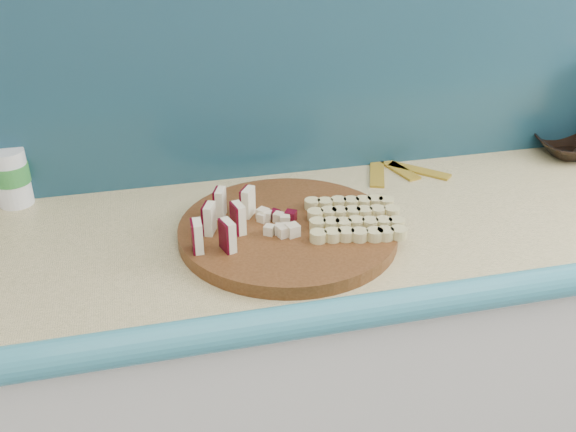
# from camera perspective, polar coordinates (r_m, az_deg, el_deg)

# --- Properties ---
(kitchen_counter) EXTENTS (2.20, 0.63, 0.91)m
(kitchen_counter) POSITION_cam_1_polar(r_m,az_deg,el_deg) (1.71, 13.03, -13.02)
(kitchen_counter) COLOR white
(kitchen_counter) RESTS_ON ground
(backsplash) EXTENTS (2.20, 0.02, 0.50)m
(backsplash) POSITION_cam_1_polar(r_m,az_deg,el_deg) (1.61, 11.33, 13.19)
(backsplash) COLOR teal
(backsplash) RESTS_ON kitchen_counter
(cutting_board) EXTENTS (0.52, 0.52, 0.03)m
(cutting_board) POSITION_cam_1_polar(r_m,az_deg,el_deg) (1.30, 0.00, -1.31)
(cutting_board) COLOR #40240D
(cutting_board) RESTS_ON kitchen_counter
(apple_wedges) EXTENTS (0.14, 0.17, 0.06)m
(apple_wedges) POSITION_cam_1_polar(r_m,az_deg,el_deg) (1.26, -5.77, -0.22)
(apple_wedges) COLOR #F5EBC4
(apple_wedges) RESTS_ON cutting_board
(apple_chunks) EXTENTS (0.07, 0.07, 0.02)m
(apple_chunks) POSITION_cam_1_polar(r_m,az_deg,el_deg) (1.29, -1.24, -0.38)
(apple_chunks) COLOR beige
(apple_chunks) RESTS_ON cutting_board
(banana_slices) EXTENTS (0.21, 0.19, 0.02)m
(banana_slices) POSITION_cam_1_polar(r_m,az_deg,el_deg) (1.30, 5.95, -0.23)
(banana_slices) COLOR #CBBF7C
(banana_slices) RESTS_ON cutting_board
(brown_bowl) EXTENTS (0.19, 0.19, 0.04)m
(brown_bowl) POSITION_cam_1_polar(r_m,az_deg,el_deg) (1.84, 23.89, 5.66)
(brown_bowl) COLOR black
(brown_bowl) RESTS_ON kitchen_counter
(canister) EXTENTS (0.08, 0.08, 0.13)m
(canister) POSITION_cam_1_polar(r_m,az_deg,el_deg) (1.53, -23.37, 3.24)
(canister) COLOR white
(canister) RESTS_ON kitchen_counter
(banana_peel) EXTENTS (0.22, 0.18, 0.01)m
(banana_peel) POSITION_cam_1_polar(r_m,az_deg,el_deg) (1.61, 9.71, 4.00)
(banana_peel) COLOR #B19A22
(banana_peel) RESTS_ON kitchen_counter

